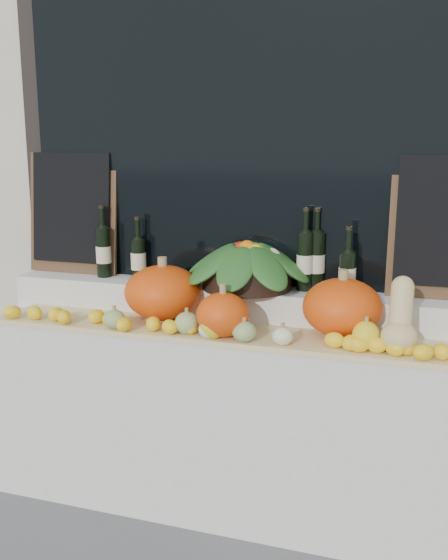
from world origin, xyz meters
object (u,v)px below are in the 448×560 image
at_px(butternut_squash, 400,320).
at_px(pumpkin_right, 342,307).
at_px(produce_bowl, 247,265).
at_px(pumpkin_left, 163,292).
at_px(wine_bottle_tall, 316,260).

bearing_deg(butternut_squash, pumpkin_right, 151.75).
relative_size(pumpkin_right, butternut_squash, 1.16).
bearing_deg(butternut_squash, produce_bowl, 157.13).
relative_size(butternut_squash, produce_bowl, 0.45).
xyz_separation_m(pumpkin_left, pumpkin_right, (0.83, -0.01, -0.00)).
distance_m(pumpkin_right, wine_bottle_tall, 0.33).
height_order(butternut_squash, wine_bottle_tall, wine_bottle_tall).
bearing_deg(wine_bottle_tall, pumpkin_right, -57.58).
height_order(pumpkin_left, wine_bottle_tall, wine_bottle_tall).
distance_m(pumpkin_right, butternut_squash, 0.28).
bearing_deg(wine_bottle_tall, pumpkin_left, -159.89).
relative_size(pumpkin_left, wine_bottle_tall, 0.95).
distance_m(pumpkin_right, produce_bowl, 0.51).
distance_m(butternut_squash, wine_bottle_tall, 0.57).
xyz_separation_m(butternut_squash, wine_bottle_tall, (-0.40, 0.38, 0.15)).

